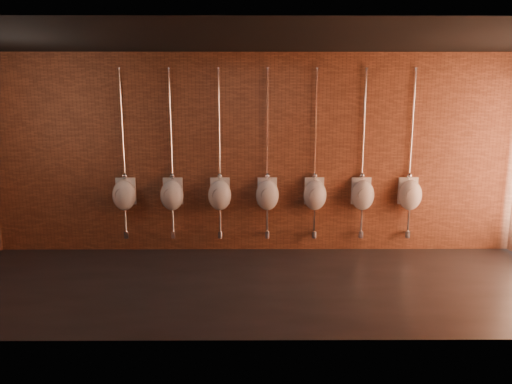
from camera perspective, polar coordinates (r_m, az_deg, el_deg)
ground at (r=6.33m, az=0.01°, el=-11.41°), size 8.50×8.50×0.00m
room_shell at (r=5.86m, az=0.01°, el=7.06°), size 8.54×3.04×3.22m
urinal_0 at (r=7.65m, az=-16.14°, el=-0.30°), size 0.39×0.34×2.72m
urinal_1 at (r=7.48m, az=-10.46°, el=-0.30°), size 0.39×0.34×2.72m
urinal_2 at (r=7.38m, az=-4.56°, el=-0.30°), size 0.39×0.34×2.72m
urinal_3 at (r=7.37m, az=1.43°, el=-0.29°), size 0.39×0.34×2.72m
urinal_4 at (r=7.43m, az=7.38°, el=-0.28°), size 0.39×0.34×2.72m
urinal_5 at (r=7.57m, az=13.16°, el=-0.27°), size 0.39×0.34×2.72m
urinal_6 at (r=7.79m, az=18.68°, el=-0.26°), size 0.39×0.34×2.72m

